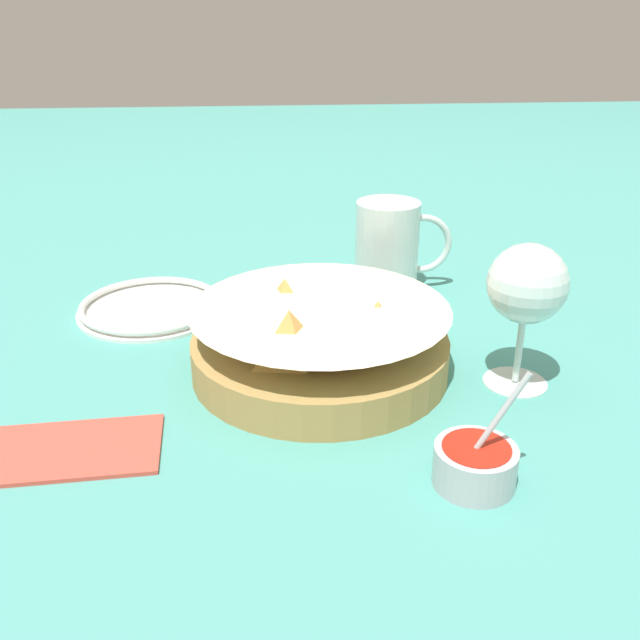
# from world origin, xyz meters

# --- Properties ---
(ground_plane) EXTENTS (4.00, 4.00, 0.00)m
(ground_plane) POSITION_xyz_m (0.00, 0.00, 0.00)
(ground_plane) COLOR teal
(food_basket) EXTENTS (0.27, 0.27, 0.09)m
(food_basket) POSITION_xyz_m (0.01, 0.02, 0.03)
(food_basket) COLOR #B2894C
(food_basket) RESTS_ON ground_plane
(sauce_cup) EXTENTS (0.07, 0.07, 0.10)m
(sauce_cup) POSITION_xyz_m (0.12, -0.18, 0.02)
(sauce_cup) COLOR #B7B7BC
(sauce_cup) RESTS_ON ground_plane
(wine_glass) EXTENTS (0.08, 0.08, 0.15)m
(wine_glass) POSITION_xyz_m (0.21, -0.02, 0.10)
(wine_glass) COLOR silver
(wine_glass) RESTS_ON ground_plane
(beer_mug) EXTENTS (0.13, 0.08, 0.12)m
(beer_mug) POSITION_xyz_m (0.12, 0.24, 0.06)
(beer_mug) COLOR silver
(beer_mug) RESTS_ON ground_plane
(side_plate) EXTENTS (0.18, 0.18, 0.01)m
(side_plate) POSITION_xyz_m (-0.19, 0.19, 0.01)
(side_plate) COLOR white
(side_plate) RESTS_ON ground_plane
(napkin) EXTENTS (0.15, 0.10, 0.01)m
(napkin) POSITION_xyz_m (-0.21, -0.11, 0.00)
(napkin) COLOR #DB4C3D
(napkin) RESTS_ON ground_plane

